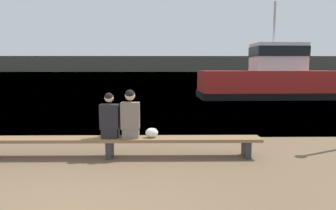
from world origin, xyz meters
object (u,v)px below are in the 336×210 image
Objects in this scene: person_left at (110,119)px; shopping_bag at (152,133)px; bench_main at (110,141)px; person_right at (130,116)px; tugboat_red at (271,81)px.

shopping_bag is at bearing 0.10° from person_left.
shopping_bag reaches higher than bench_main.
person_right is 0.59m from shopping_bag.
tugboat_red reaches higher than shopping_bag.
person_left is 0.94× the size of person_right.
person_right is at bearing 0.44° from bench_main.
tugboat_red is (8.24, 13.17, 0.77)m from bench_main.
tugboat_red is at bearing 57.97° from bench_main.
person_right is 0.11× the size of tugboat_red.
shopping_bag is 0.03× the size of tugboat_red.
bench_main is 0.72m from person_right.
shopping_bag is (0.91, 0.00, -0.32)m from person_left.
tugboat_red is (7.78, 13.17, 0.22)m from person_right.
person_left is at bearing -179.90° from shopping_bag.
person_left is 3.56× the size of shopping_bag.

